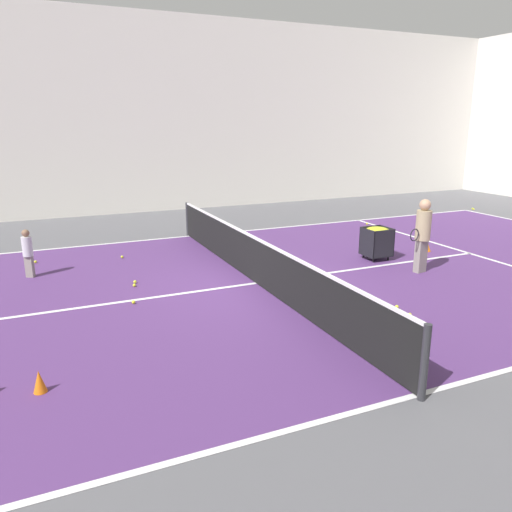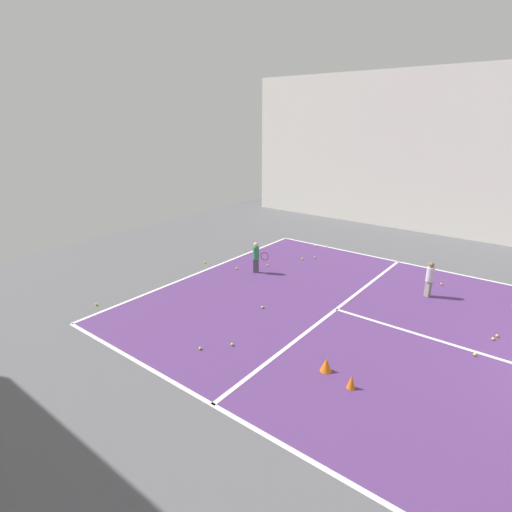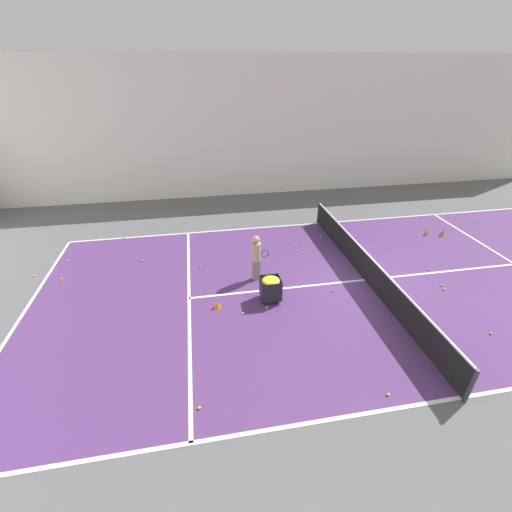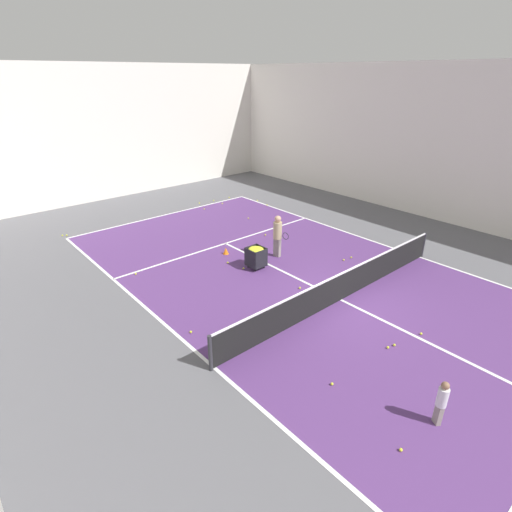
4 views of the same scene
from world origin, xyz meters
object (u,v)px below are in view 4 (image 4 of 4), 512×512
object	(u,v)px
coach_at_net	(278,233)
ball_cart	(256,253)
tennis_net	(342,286)
child_midcourt	(442,400)

from	to	relation	value
coach_at_net	ball_cart	world-z (taller)	coach_at_net
tennis_net	coach_at_net	distance (m)	3.87
coach_at_net	child_midcourt	xyz separation A→B (m)	(-3.22, -8.17, -0.34)
coach_at_net	child_midcourt	bearing A→B (deg)	-31.85
ball_cart	child_midcourt	bearing A→B (deg)	-103.54
coach_at_net	child_midcourt	world-z (taller)	coach_at_net
tennis_net	coach_at_net	world-z (taller)	coach_at_net
tennis_net	ball_cart	size ratio (longest dim) A/B	12.40
tennis_net	child_midcourt	xyz separation A→B (m)	(-2.45, -4.40, 0.10)
tennis_net	coach_at_net	xyz separation A→B (m)	(0.77, 3.77, 0.44)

